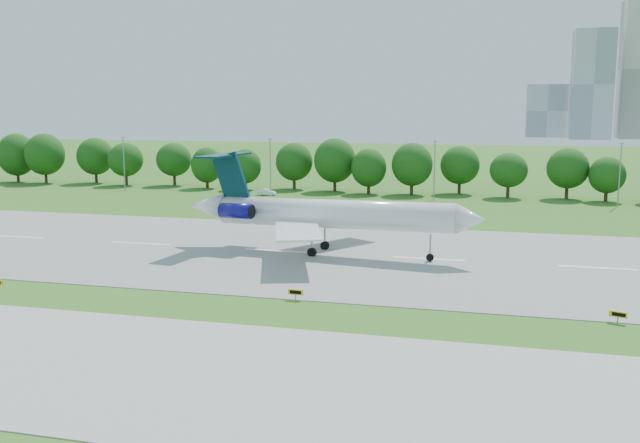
# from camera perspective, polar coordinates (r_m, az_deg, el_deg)

# --- Properties ---
(ground) EXTENTS (600.00, 600.00, 0.00)m
(ground) POSITION_cam_1_polar(r_m,az_deg,el_deg) (71.99, -9.70, -6.26)
(ground) COLOR #275B18
(ground) RESTS_ON ground
(runway) EXTENTS (400.00, 45.00, 0.08)m
(runway) POSITION_cam_1_polar(r_m,az_deg,el_deg) (94.66, -3.48, -2.38)
(runway) COLOR gray
(runway) RESTS_ON ground
(taxiway) EXTENTS (400.00, 23.00, 0.08)m
(taxiway) POSITION_cam_1_polar(r_m,az_deg,el_deg) (56.87, -17.30, -10.75)
(taxiway) COLOR #ADADA8
(taxiway) RESTS_ON ground
(tree_line) EXTENTS (288.40, 8.40, 10.40)m
(tree_line) POSITION_cam_1_polar(r_m,az_deg,el_deg) (158.30, 4.07, 4.54)
(tree_line) COLOR #382314
(tree_line) RESTS_ON ground
(light_poles) EXTENTS (175.90, 0.25, 12.19)m
(light_poles) POSITION_cam_1_polar(r_m,az_deg,el_deg) (149.01, 2.41, 4.33)
(light_poles) COLOR gray
(light_poles) RESTS_ON ground
(skyline) EXTENTS (127.00, 52.00, 80.00)m
(skyline) POSITION_cam_1_polar(r_m,az_deg,el_deg) (459.40, 23.93, 9.88)
(skyline) COLOR #B2B2B7
(skyline) RESTS_ON ground
(airliner) EXTENTS (40.37, 29.28, 13.02)m
(airliner) POSITION_cam_1_polar(r_m,az_deg,el_deg) (92.33, -0.06, 0.76)
(airliner) COLOR white
(airliner) RESTS_ON ground
(taxi_sign_centre) EXTENTS (1.57, 0.28, 1.10)m
(taxi_sign_centre) POSITION_cam_1_polar(r_m,az_deg,el_deg) (70.98, -1.96, -5.68)
(taxi_sign_centre) COLOR gray
(taxi_sign_centre) RESTS_ON ground
(taxi_sign_right) EXTENTS (1.51, 0.69, 1.09)m
(taxi_sign_right) POSITION_cam_1_polar(r_m,az_deg,el_deg) (68.91, 22.74, -6.88)
(taxi_sign_right) COLOR gray
(taxi_sign_right) RESTS_ON ground
(service_vehicle_a) EXTENTS (4.14, 1.54, 1.35)m
(service_vehicle_a) POSITION_cam_1_polar(r_m,az_deg,el_deg) (154.03, -4.32, 2.35)
(service_vehicle_a) COLOR white
(service_vehicle_a) RESTS_ON ground
(service_vehicle_b) EXTENTS (3.44, 1.61, 1.14)m
(service_vehicle_b) POSITION_cam_1_polar(r_m,az_deg,el_deg) (153.12, -6.78, 2.23)
(service_vehicle_b) COLOR white
(service_vehicle_b) RESTS_ON ground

